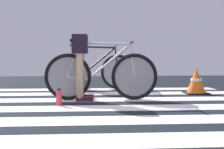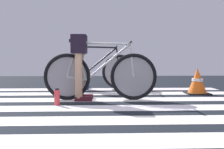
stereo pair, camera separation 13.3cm
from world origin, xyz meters
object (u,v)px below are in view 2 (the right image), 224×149
at_px(cyclist_2_of_2, 79,58).
at_px(traffic_cone, 197,82).
at_px(bicycle_2_of_2, 95,71).
at_px(water_bottle, 57,97).
at_px(cyclist_1_of_2, 80,58).
at_px(bicycle_1_of_2, 100,75).

height_order(cyclist_2_of_2, traffic_cone, cyclist_2_of_2).
distance_m(bicycle_2_of_2, water_bottle, 2.16).
relative_size(cyclist_1_of_2, cyclist_2_of_2, 1.01).
bearing_deg(traffic_cone, cyclist_2_of_2, 156.88).
relative_size(cyclist_2_of_2, traffic_cone, 2.13).
bearing_deg(cyclist_2_of_2, bicycle_1_of_2, -73.12).
bearing_deg(cyclist_2_of_2, traffic_cone, -21.09).
bearing_deg(bicycle_2_of_2, cyclist_2_of_2, -180.00).
height_order(cyclist_2_of_2, water_bottle, cyclist_2_of_2).
distance_m(bicycle_2_of_2, cyclist_2_of_2, 0.40).
bearing_deg(water_bottle, bicycle_2_of_2, 77.23).
bearing_deg(bicycle_1_of_2, traffic_cone, 22.69).
distance_m(cyclist_1_of_2, water_bottle, 0.79).
distance_m(bicycle_1_of_2, bicycle_2_of_2, 1.59).
bearing_deg(traffic_cone, bicycle_2_of_2, 153.77).
distance_m(bicycle_1_of_2, cyclist_1_of_2, 0.40).
distance_m(bicycle_1_of_2, cyclist_2_of_2, 1.67).
xyz_separation_m(cyclist_2_of_2, water_bottle, (-0.16, -2.10, -0.53)).
height_order(bicycle_2_of_2, traffic_cone, bicycle_2_of_2).
xyz_separation_m(bicycle_1_of_2, water_bottle, (-0.59, -0.50, -0.27)).
xyz_separation_m(bicycle_2_of_2, water_bottle, (-0.47, -2.09, -0.27)).
bearing_deg(bicycle_2_of_2, bicycle_1_of_2, -83.89).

